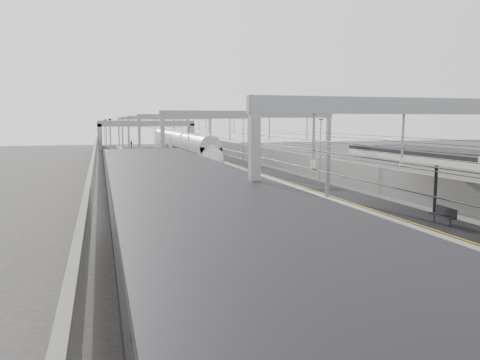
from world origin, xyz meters
TOP-DOWN VIEW (x-y plane):
  - ground at (0.00, 0.00)m, footprint 260.00×260.00m
  - platform_left at (-8.00, 45.00)m, footprint 4.00×120.00m
  - platform_right at (8.00, 45.00)m, footprint 4.00×120.00m
  - tracks at (0.00, 45.00)m, footprint 11.40×140.00m
  - overhead_line at (0.00, 51.62)m, footprint 13.00×140.00m
  - canopy_left at (-8.02, 2.99)m, footprint 4.40×30.00m
  - overbridge at (0.00, 100.00)m, footprint 22.00×2.20m
  - wall_left at (-11.20, 45.00)m, footprint 0.30×120.00m
  - wall_right at (11.20, 45.00)m, footprint 0.30×120.00m
  - train at (1.50, 60.97)m, footprint 2.64×48.19m
  - bench at (8.31, 11.48)m, footprint 0.74×2.00m
  - signal_green at (-5.20, 74.14)m, footprint 0.32×0.32m
  - signal_red_near at (3.20, 68.68)m, footprint 0.32×0.32m
  - signal_red_far at (5.40, 70.26)m, footprint 0.32×0.32m

SIDE VIEW (x-z plane):
  - ground at x=0.00m, z-range 0.00..0.00m
  - tracks at x=0.00m, z-range -0.05..0.15m
  - platform_left at x=-8.00m, z-range 0.00..1.00m
  - platform_right at x=8.00m, z-range 0.00..1.00m
  - wall_left at x=-11.20m, z-range 0.00..3.20m
  - wall_right at x=11.20m, z-range 0.00..3.20m
  - bench at x=8.31m, z-range 1.11..2.11m
  - train at x=1.50m, z-range -0.04..4.15m
  - signal_green at x=-5.20m, z-range 0.68..4.15m
  - signal_red_near at x=3.20m, z-range 0.68..4.15m
  - signal_red_far at x=5.40m, z-range 0.68..4.15m
  - canopy_left at x=-8.02m, z-range 2.97..7.21m
  - overbridge at x=0.00m, z-range 1.86..8.76m
  - overhead_line at x=0.00m, z-range 2.84..9.44m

